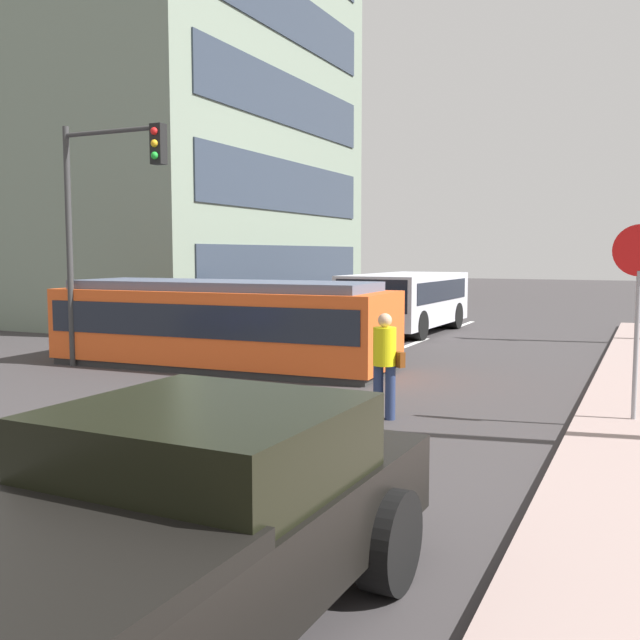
# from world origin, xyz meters

# --- Properties ---
(ground_plane) EXTENTS (120.00, 120.00, 0.00)m
(ground_plane) POSITION_xyz_m (0.00, 10.00, 0.00)
(ground_plane) COLOR #393536
(lane_stripe_1) EXTENTS (0.16, 2.40, 0.01)m
(lane_stripe_1) POSITION_xyz_m (0.00, 2.00, 0.01)
(lane_stripe_1) COLOR silver
(lane_stripe_1) RESTS_ON ground
(lane_stripe_2) EXTENTS (0.16, 2.40, 0.01)m
(lane_stripe_2) POSITION_xyz_m (0.00, 6.00, 0.01)
(lane_stripe_2) COLOR silver
(lane_stripe_2) RESTS_ON ground
(lane_stripe_3) EXTENTS (0.16, 2.40, 0.01)m
(lane_stripe_3) POSITION_xyz_m (0.00, 16.37, 0.01)
(lane_stripe_3) COLOR silver
(lane_stripe_3) RESTS_ON ground
(lane_stripe_4) EXTENTS (0.16, 2.40, 0.01)m
(lane_stripe_4) POSITION_xyz_m (0.00, 22.37, 0.01)
(lane_stripe_4) COLOR silver
(lane_stripe_4) RESTS_ON ground
(corner_building) EXTENTS (14.61, 14.83, 16.00)m
(corner_building) POSITION_xyz_m (-13.81, 21.16, 8.00)
(corner_building) COLOR gray
(corner_building) RESTS_ON ground
(streetcar_tram) EXTENTS (7.98, 2.83, 1.97)m
(streetcar_tram) POSITION_xyz_m (-2.71, 10.37, 1.02)
(streetcar_tram) COLOR #E0531F
(streetcar_tram) RESTS_ON ground
(city_bus) EXTENTS (2.71, 5.97, 1.92)m
(city_bus) POSITION_xyz_m (-1.14, 18.93, 1.10)
(city_bus) COLOR #B8B8C2
(city_bus) RESTS_ON ground
(pedestrian_crossing) EXTENTS (0.51, 0.36, 1.67)m
(pedestrian_crossing) POSITION_xyz_m (2.45, 6.98, 0.94)
(pedestrian_crossing) COLOR navy
(pedestrian_crossing) RESTS_ON ground
(pickup_truck_parked) EXTENTS (2.37, 5.04, 1.55)m
(pickup_truck_parked) POSITION_xyz_m (3.42, 0.08, 0.80)
(pickup_truck_parked) COLOR black
(pickup_truck_parked) RESTS_ON ground
(stop_sign) EXTENTS (0.76, 0.07, 2.88)m
(stop_sign) POSITION_xyz_m (6.01, 7.97, 2.19)
(stop_sign) COLOR gray
(stop_sign) RESTS_ON sidewalk_curb_right
(traffic_light_mast) EXTENTS (2.76, 0.33, 5.43)m
(traffic_light_mast) POSITION_xyz_m (-4.87, 8.98, 3.78)
(traffic_light_mast) COLOR #333333
(traffic_light_mast) RESTS_ON ground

